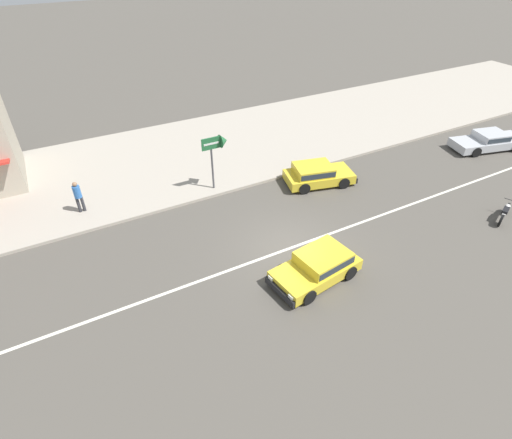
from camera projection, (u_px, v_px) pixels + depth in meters
The scene contains 9 objects.
ground_plane at pixel (290, 248), 17.14m from camera, with size 160.00×160.00×0.00m, color #544F47.
lane_centre_stripe at pixel (290, 248), 17.14m from camera, with size 50.40×0.14×0.01m, color silver.
kerb_strip at pixel (201, 152), 24.39m from camera, with size 68.00×10.00×0.15m, color #ADA393.
hatchback_yellow_0 at pixel (317, 174), 21.16m from camera, with size 3.95×2.50×1.10m.
hatchback_yellow_1 at pixel (318, 265), 15.41m from camera, with size 3.75×2.18×1.10m.
sedan_silver_2 at pixel (489, 140), 24.59m from camera, with size 4.93×2.73×1.06m.
motorcycle_1 at pixel (505, 212), 18.62m from camera, with size 1.71×0.90×0.80m.
arrow_signboard at pixel (220, 144), 19.61m from camera, with size 1.34×0.67×2.87m.
pedestrian_mid_kerb at pixel (78, 195), 18.58m from camera, with size 0.34×0.34×1.61m.
Camera 1 is at (-7.49, -10.85, 11.13)m, focal length 28.00 mm.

